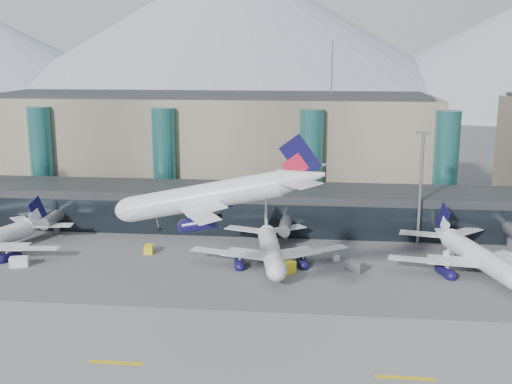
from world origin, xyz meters
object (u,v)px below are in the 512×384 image
veh_a (19,262)px  veh_g (336,257)px  lightmast_mid (421,182)px  hero_jet (225,188)px  veh_h (285,268)px  veh_c (355,266)px  veh_d (449,254)px  jet_parked_right (471,246)px  jet_parked_mid (270,241)px  veh_b (149,249)px

veh_a → veh_g: (64.12, 11.45, -0.35)m
lightmast_mid → veh_g: (-18.69, -13.56, -13.76)m
veh_g → lightmast_mid: bearing=115.2°
hero_jet → veh_h: hero_jet is taller
veh_c → veh_d: 23.14m
veh_c → veh_h: bearing=-129.4°
jet_parked_right → veh_h: bearing=85.9°
veh_d → jet_parked_mid: bearing=137.5°
veh_a → veh_d: bearing=-7.2°
jet_parked_mid → jet_parked_right: size_ratio=0.94×
veh_d → veh_g: bearing=138.1°
veh_d → veh_g: veh_d is taller
jet_parked_right → veh_a: 91.63m
jet_parked_right → veh_a: jet_parked_right is taller
veh_a → veh_h: size_ratio=0.89×
veh_a → hero_jet: bearing=-46.9°
veh_g → veh_c: bearing=18.2°
veh_a → veh_b: veh_a is taller
hero_jet → veh_h: bearing=78.0°
jet_parked_mid → veh_d: (37.75, 6.40, -3.51)m
veh_a → veh_c: bearing=-13.5°
veh_b → jet_parked_right: bearing=-100.0°
veh_c → veh_b: bearing=-150.2°
jet_parked_right → veh_h: (-36.93, -7.65, -3.37)m
jet_parked_right → veh_g: jet_parked_right is taller
veh_c → veh_d: bearing=67.8°
lightmast_mid → jet_parked_mid: (-32.42, -15.61, -10.18)m
lightmast_mid → veh_b: size_ratio=8.68×
jet_parked_mid → veh_g: size_ratio=15.46×
veh_a → veh_g: 65.14m
veh_h → hero_jet: bearing=-151.9°
jet_parked_right → veh_a: (-91.08, -9.44, -3.48)m
jet_parked_right → veh_g: 27.30m
veh_b → lightmast_mid: bearing=-85.4°
veh_g → veh_h: veh_h is taller
jet_parked_right → veh_d: jet_parked_right is taller
hero_jet → jet_parked_mid: hero_jet is taller
jet_parked_mid → lightmast_mid: bearing=-73.8°
lightmast_mid → veh_c: (-14.92, -20.38, -13.40)m
hero_jet → jet_parked_mid: 40.76m
veh_b → veh_g: (40.31, -0.23, -0.20)m
jet_parked_right → veh_g: size_ratio=16.46×
veh_a → veh_d: (88.15, 15.80, -0.27)m
veh_b → veh_g: bearing=-98.4°
veh_c → lightmast_mid: bearing=92.7°
jet_parked_mid → veh_h: 9.04m
veh_b → jet_parked_mid: bearing=-103.0°
veh_b → veh_h: veh_h is taller
jet_parked_right → veh_c: 23.93m
hero_jet → lightmast_mid: bearing=57.6°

